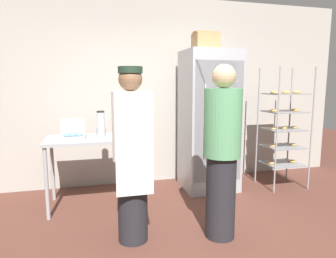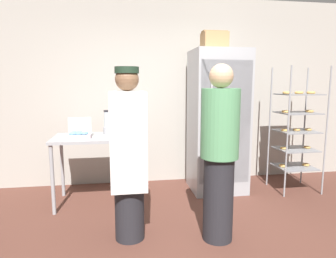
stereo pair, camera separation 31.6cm
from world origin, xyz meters
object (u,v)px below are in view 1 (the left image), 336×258
Objects in this scene: baking_rack at (284,128)px; blender_pitcher at (101,124)px; cardboard_storage_box at (206,41)px; person_customer at (222,152)px; refrigerator at (209,121)px; donut_box at (73,136)px; person_baker at (132,153)px.

blender_pitcher is at bearing 177.41° from baking_rack.
person_customer is at bearing -104.76° from cardboard_storage_box.
refrigerator is 1.89m from donut_box.
blender_pitcher is at bearing 37.30° from donut_box.
person_customer reaches higher than person_baker.
person_customer is (1.43, -1.04, -0.05)m from donut_box.
person_customer is (0.85, -0.14, -0.00)m from person_baker.
donut_box is 0.16× the size of person_customer.
refrigerator is 1.16× the size of person_customer.
cardboard_storage_box is 2.13m from person_baker.
person_customer reaches higher than blender_pitcher.
person_baker reaches higher than blender_pitcher.
cardboard_storage_box reaches higher than refrigerator.
baking_rack is 5.63× the size of blender_pitcher.
baking_rack reaches higher than donut_box.
person_baker is (0.23, -1.15, -0.13)m from blender_pitcher.
person_customer is at bearing -142.56° from baking_rack.
person_customer is at bearing -36.05° from donut_box.
baking_rack is 1.05× the size of person_baker.
donut_box is 1.76m from person_customer.
blender_pitcher is 1.82m from cardboard_storage_box.
donut_box is 2.18m from cardboard_storage_box.
refrigerator is at bearing -15.53° from cardboard_storage_box.
baking_rack is (1.10, -0.20, -0.11)m from refrigerator.
baking_rack is 2.96m from donut_box.
cardboard_storage_box reaches higher than baking_rack.
person_baker is (-1.22, -1.25, -1.23)m from cardboard_storage_box.
donut_box is at bearing -169.82° from refrigerator.
baking_rack reaches higher than blender_pitcher.
blender_pitcher is 0.18× the size of person_customer.
refrigerator reaches higher than blender_pitcher.
donut_box is 0.17× the size of person_baker.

